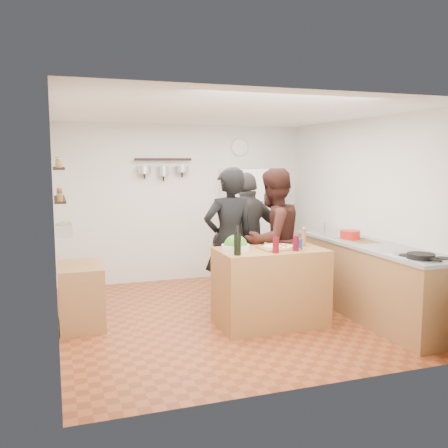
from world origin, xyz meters
name	(u,v)px	position (x,y,z in m)	size (l,w,h in m)	color
room_shell	(217,214)	(0.00, 0.39, 1.25)	(4.20, 4.20, 4.20)	brown
prep_island	(270,287)	(0.38, -0.48, 0.46)	(1.25, 0.72, 0.91)	#A36A3B
pizza_board	(278,248)	(0.46, -0.50, 0.92)	(0.42, 0.34, 0.02)	olive
pizza	(278,246)	(0.46, -0.50, 0.94)	(0.34, 0.34, 0.02)	#F6E2A2
salad_bowl	(236,248)	(-0.04, -0.43, 0.94)	(0.33, 0.33, 0.07)	white
wine_bottle	(237,244)	(-0.12, -0.70, 1.03)	(0.08, 0.08, 0.24)	black
wine_glass_near	(276,245)	(0.33, -0.72, 1.00)	(0.07, 0.07, 0.18)	#610816
wine_glass_far	(296,243)	(0.60, -0.68, 1.00)	(0.07, 0.07, 0.17)	#500617
pepper_mill	(304,238)	(0.83, -0.43, 1.00)	(0.06, 0.06, 0.19)	#92593D
salt_canister	(299,244)	(0.68, -0.60, 0.97)	(0.08, 0.08, 0.12)	navy
person_left	(229,242)	(0.06, 0.08, 0.93)	(0.68, 0.44, 1.85)	black
person_center	(273,240)	(0.64, 0.04, 0.92)	(0.89, 0.70, 1.84)	black
person_back	(248,238)	(0.48, 0.50, 0.89)	(1.04, 0.43, 1.78)	#2C2927
counter_run	(369,280)	(1.70, -0.55, 0.45)	(0.63, 2.63, 0.90)	#9E7042
stove_top	(425,258)	(1.70, -1.50, 0.91)	(0.60, 0.62, 0.02)	white
skillet	(421,256)	(1.60, -1.55, 0.95)	(0.28, 0.28, 0.05)	black
sink	(334,234)	(1.70, 0.30, 0.92)	(0.50, 0.80, 0.03)	silver
cutting_board	(363,242)	(1.70, -0.38, 0.91)	(0.30, 0.40, 0.02)	brown
red_bowl	(350,235)	(1.65, -0.17, 0.97)	(0.26, 0.26, 0.11)	red
fridge	(246,225)	(0.95, 1.75, 0.90)	(0.70, 0.68, 1.80)	white
wall_clock	(239,147)	(0.95, 2.08, 2.15)	(0.30, 0.30, 0.03)	silver
spice_shelf_lower	(60,199)	(-1.93, 0.20, 1.50)	(0.12, 1.00, 0.03)	black
spice_shelf_upper	(58,168)	(-1.93, 0.20, 1.85)	(0.12, 1.00, 0.03)	black
produce_basket	(64,230)	(-1.90, 0.20, 1.15)	(0.18, 0.35, 0.14)	silver
side_table	(81,295)	(-1.74, 0.21, 0.36)	(0.50, 0.80, 0.73)	#A27343
pot_rack	(163,159)	(-0.35, 2.00, 1.95)	(0.90, 0.04, 0.04)	black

